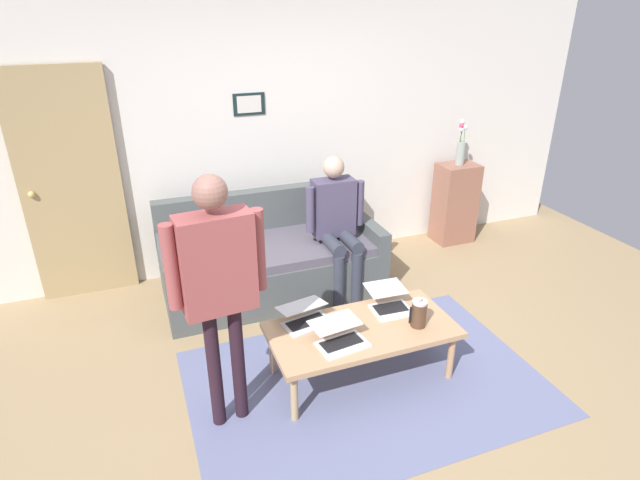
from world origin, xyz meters
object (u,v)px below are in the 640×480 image
interior_door (72,188)px  couch (271,260)px  laptop_center (305,317)px  side_shelf (455,203)px  laptop_left (389,302)px  laptop_right (340,337)px  coffee_table (362,332)px  french_press (419,313)px  person_seated (337,219)px  flower_vase (461,149)px  person_standing (218,275)px

interior_door → couch: interior_door is taller
laptop_center → side_shelf: bearing=-145.7°
laptop_left → laptop_right: bearing=27.5°
couch → laptop_right: 1.54m
laptop_right → coffee_table: bearing=-154.5°
french_press → person_seated: bearing=-86.3°
interior_door → laptop_center: interior_door is taller
interior_door → laptop_right: (-1.65, 2.10, -0.57)m
person_seated → coffee_table: bearing=76.2°
couch → coffee_table: bearing=100.5°
french_press → laptop_center: bearing=-23.2°
flower_vase → side_shelf: bearing=133.8°
interior_door → french_press: bearing=136.8°
side_shelf → person_seated: person_seated is taller
coffee_table → couch: bearing=-79.5°
french_press → laptop_left: bearing=-73.4°
coffee_table → laptop_left: (-0.30, -0.16, 0.09)m
interior_door → french_press: (-2.24, 2.11, -0.51)m
interior_door → coffee_table: 2.80m
interior_door → laptop_center: size_ratio=5.34×
laptop_left → french_press: size_ratio=1.61×
person_standing → laptop_right: bearing=179.5°
french_press → person_seated: size_ratio=0.18×
laptop_center → side_shelf: size_ratio=0.43×
coffee_table → laptop_center: laptop_center is taller
laptop_center → flower_vase: flower_vase is taller
laptop_left → person_seated: bearing=-89.8°
laptop_left → french_press: (-0.08, 0.28, 0.05)m
flower_vase → person_standing: 3.49m
coffee_table → laptop_center: bearing=-30.1°
french_press → person_standing: person_standing is taller
interior_door → french_press: interior_door is taller
coffee_table → person_standing: person_standing is taller
coffee_table → french_press: (-0.38, 0.11, 0.14)m
interior_door → laptop_right: interior_door is taller
couch → person_standing: person_standing is taller
couch → french_press: bearing=112.8°
french_press → person_seated: person_seated is taller
interior_door → laptop_center: 2.41m
person_standing → person_seated: 1.85m
couch → person_seated: (-0.56, 0.23, 0.42)m
laptop_right → side_shelf: bearing=-139.1°
couch → laptop_right: couch is taller
coffee_table → french_press: french_press is taller
laptop_right → laptop_left: bearing=-152.5°
interior_door → person_standing: bearing=112.8°
person_seated → french_press: bearing=93.7°
french_press → interior_door: bearing=-43.2°
couch → person_seated: person_seated is taller
laptop_left → person_standing: size_ratio=0.22×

